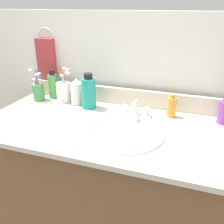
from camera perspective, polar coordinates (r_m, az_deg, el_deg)
The scene contains 14 objects.
vanity_cabinet at distance 1.39m, azimuth -1.23°, elevation -18.72°, with size 1.12×0.53×0.80m, color brown.
countertop at distance 1.16m, azimuth -1.41°, elevation -3.51°, with size 1.17×0.58×0.02m, color beige.
backsplash at distance 1.38m, azimuth 2.64°, elevation 3.56°, with size 1.17×0.02×0.09m, color beige.
back_wall at distance 1.52m, azimuth 3.17°, elevation -3.30°, with size 2.27×0.04×1.30m, color silver.
towel_ring at distance 1.55m, azimuth -14.85°, elevation 16.32°, with size 0.10×0.10×0.01m, color silver.
hand_towel at distance 1.55m, azimuth -14.75°, elevation 11.83°, with size 0.11×0.04×0.22m, color #A53338.
sink_basin at distance 1.10m, azimuth 2.62°, elevation -6.25°, with size 0.35×0.35×0.11m.
faucet at distance 1.24m, azimuth 5.27°, elevation 0.31°, with size 0.16×0.10×0.08m.
bottle_lotion_white at distance 1.39m, azimuth -8.01°, elevation 4.39°, with size 0.07×0.07×0.15m.
bottle_toner_green at distance 1.50m, azimuth -13.26°, elevation 5.86°, with size 0.05×0.05×0.17m.
bottle_mouthwash_teal at distance 1.32m, azimuth -5.34°, elevation 4.45°, with size 0.08×0.08×0.19m.
bottle_oil_amber at distance 1.25m, azimuth 13.38°, elevation 1.18°, with size 0.04×0.04×0.11m.
cup_white_ceramic at distance 1.44m, azimuth -10.95°, elevation 4.65°, with size 0.08×0.09×0.20m.
cup_green at distance 1.49m, azimuth -16.36°, elevation 4.58°, with size 0.07×0.07×0.19m.
Camera 1 is at (0.37, -0.96, 1.33)m, focal length 40.23 mm.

